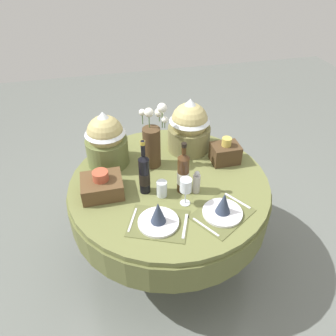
{
  "coord_description": "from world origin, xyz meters",
  "views": [
    {
      "loc": [
        -0.4,
        -1.64,
        2.13
      ],
      "look_at": [
        0.0,
        0.03,
        0.82
      ],
      "focal_mm": 34.52,
      "sensor_mm": 36.0,
      "label": 1
    }
  ],
  "objects_px": {
    "dining_table": "(169,197)",
    "pepper_mill": "(196,183)",
    "place_setting_left": "(158,218)",
    "wine_bottle_left": "(183,173)",
    "tumbler_near_left": "(162,189)",
    "woven_basket_side_left": "(102,185)",
    "wine_glass_right": "(186,186)",
    "gift_tub_back_right": "(189,124)",
    "wine_bottle_centre": "(144,174)",
    "gift_tub_back_left": "(106,137)",
    "flower_vase": "(153,141)",
    "place_setting_right": "(223,208)",
    "woven_basket_side_right": "(225,153)"
  },
  "relations": [
    {
      "from": "dining_table",
      "to": "pepper_mill",
      "type": "height_order",
      "value": "pepper_mill"
    },
    {
      "from": "place_setting_left",
      "to": "wine_bottle_left",
      "type": "height_order",
      "value": "wine_bottle_left"
    },
    {
      "from": "tumbler_near_left",
      "to": "woven_basket_side_left",
      "type": "bearing_deg",
      "value": 163.48
    },
    {
      "from": "wine_glass_right",
      "to": "gift_tub_back_right",
      "type": "distance_m",
      "value": 0.62
    },
    {
      "from": "tumbler_near_left",
      "to": "pepper_mill",
      "type": "xyz_separation_m",
      "value": [
        0.22,
        -0.02,
        0.02
      ]
    },
    {
      "from": "wine_bottle_left",
      "to": "wine_bottle_centre",
      "type": "bearing_deg",
      "value": 168.78
    },
    {
      "from": "place_setting_left",
      "to": "gift_tub_back_right",
      "type": "distance_m",
      "value": 0.83
    },
    {
      "from": "wine_bottle_left",
      "to": "tumbler_near_left",
      "type": "distance_m",
      "value": 0.17
    },
    {
      "from": "wine_bottle_left",
      "to": "wine_bottle_centre",
      "type": "xyz_separation_m",
      "value": [
        -0.24,
        0.05,
        0.0
      ]
    },
    {
      "from": "gift_tub_back_left",
      "to": "flower_vase",
      "type": "bearing_deg",
      "value": -16.79
    },
    {
      "from": "wine_glass_right",
      "to": "pepper_mill",
      "type": "bearing_deg",
      "value": 42.41
    },
    {
      "from": "place_setting_right",
      "to": "dining_table",
      "type": "bearing_deg",
      "value": 121.71
    },
    {
      "from": "dining_table",
      "to": "gift_tub_back_right",
      "type": "xyz_separation_m",
      "value": [
        0.24,
        0.35,
        0.36
      ]
    },
    {
      "from": "gift_tub_back_left",
      "to": "wine_bottle_centre",
      "type": "bearing_deg",
      "value": -61.78
    },
    {
      "from": "flower_vase",
      "to": "wine_bottle_centre",
      "type": "height_order",
      "value": "flower_vase"
    },
    {
      "from": "gift_tub_back_left",
      "to": "place_setting_right",
      "type": "bearing_deg",
      "value": -48.15
    },
    {
      "from": "wine_bottle_centre",
      "to": "gift_tub_back_right",
      "type": "distance_m",
      "value": 0.59
    },
    {
      "from": "wine_bottle_left",
      "to": "wine_glass_right",
      "type": "distance_m",
      "value": 0.12
    },
    {
      "from": "wine_bottle_centre",
      "to": "gift_tub_back_right",
      "type": "xyz_separation_m",
      "value": [
        0.41,
        0.42,
        0.07
      ]
    },
    {
      "from": "dining_table",
      "to": "woven_basket_side_left",
      "type": "bearing_deg",
      "value": -176.55
    },
    {
      "from": "place_setting_left",
      "to": "wine_bottle_centre",
      "type": "distance_m",
      "value": 0.31
    },
    {
      "from": "place_setting_left",
      "to": "wine_glass_right",
      "type": "distance_m",
      "value": 0.25
    },
    {
      "from": "wine_glass_right",
      "to": "place_setting_right",
      "type": "bearing_deg",
      "value": -36.39
    },
    {
      "from": "gift_tub_back_left",
      "to": "woven_basket_side_left",
      "type": "distance_m",
      "value": 0.37
    },
    {
      "from": "dining_table",
      "to": "wine_bottle_centre",
      "type": "distance_m",
      "value": 0.35
    },
    {
      "from": "wine_glass_right",
      "to": "gift_tub_back_left",
      "type": "distance_m",
      "value": 0.69
    },
    {
      "from": "dining_table",
      "to": "pepper_mill",
      "type": "xyz_separation_m",
      "value": [
        0.14,
        -0.15,
        0.22
      ]
    },
    {
      "from": "dining_table",
      "to": "tumbler_near_left",
      "type": "height_order",
      "value": "tumbler_near_left"
    },
    {
      "from": "gift_tub_back_left",
      "to": "woven_basket_side_right",
      "type": "height_order",
      "value": "gift_tub_back_left"
    },
    {
      "from": "dining_table",
      "to": "woven_basket_side_left",
      "type": "height_order",
      "value": "woven_basket_side_left"
    },
    {
      "from": "dining_table",
      "to": "tumbler_near_left",
      "type": "distance_m",
      "value": 0.26
    },
    {
      "from": "wine_bottle_centre",
      "to": "woven_basket_side_left",
      "type": "xyz_separation_m",
      "value": [
        -0.27,
        0.04,
        -0.08
      ]
    },
    {
      "from": "wine_bottle_centre",
      "to": "woven_basket_side_right",
      "type": "distance_m",
      "value": 0.66
    },
    {
      "from": "wine_bottle_left",
      "to": "woven_basket_side_right",
      "type": "height_order",
      "value": "wine_bottle_left"
    },
    {
      "from": "place_setting_left",
      "to": "place_setting_right",
      "type": "height_order",
      "value": "same"
    },
    {
      "from": "dining_table",
      "to": "woven_basket_side_right",
      "type": "xyz_separation_m",
      "value": [
        0.44,
        0.12,
        0.22
      ]
    },
    {
      "from": "dining_table",
      "to": "flower_vase",
      "type": "xyz_separation_m",
      "value": [
        -0.07,
        0.21,
        0.34
      ]
    },
    {
      "from": "dining_table",
      "to": "gift_tub_back_left",
      "type": "bearing_deg",
      "value": 141.24
    },
    {
      "from": "place_setting_left",
      "to": "gift_tub_back_right",
      "type": "xyz_separation_m",
      "value": [
        0.39,
        0.72,
        0.17
      ]
    },
    {
      "from": "place_setting_right",
      "to": "place_setting_left",
      "type": "bearing_deg",
      "value": 178.04
    },
    {
      "from": "flower_vase",
      "to": "woven_basket_side_left",
      "type": "bearing_deg",
      "value": -147.92
    },
    {
      "from": "flower_vase",
      "to": "tumbler_near_left",
      "type": "height_order",
      "value": "flower_vase"
    },
    {
      "from": "wine_bottle_centre",
      "to": "tumbler_near_left",
      "type": "height_order",
      "value": "wine_bottle_centre"
    },
    {
      "from": "flower_vase",
      "to": "wine_bottle_left",
      "type": "bearing_deg",
      "value": -68.48
    },
    {
      "from": "dining_table",
      "to": "wine_bottle_centre",
      "type": "height_order",
      "value": "wine_bottle_centre"
    },
    {
      "from": "flower_vase",
      "to": "gift_tub_back_left",
      "type": "bearing_deg",
      "value": 163.21
    },
    {
      "from": "flower_vase",
      "to": "wine_glass_right",
      "type": "xyz_separation_m",
      "value": [
        0.11,
        -0.45,
        -0.05
      ]
    },
    {
      "from": "flower_vase",
      "to": "woven_basket_side_left",
      "type": "height_order",
      "value": "flower_vase"
    },
    {
      "from": "dining_table",
      "to": "place_setting_right",
      "type": "height_order",
      "value": "place_setting_right"
    },
    {
      "from": "tumbler_near_left",
      "to": "woven_basket_side_right",
      "type": "bearing_deg",
      "value": 26.22
    }
  ]
}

